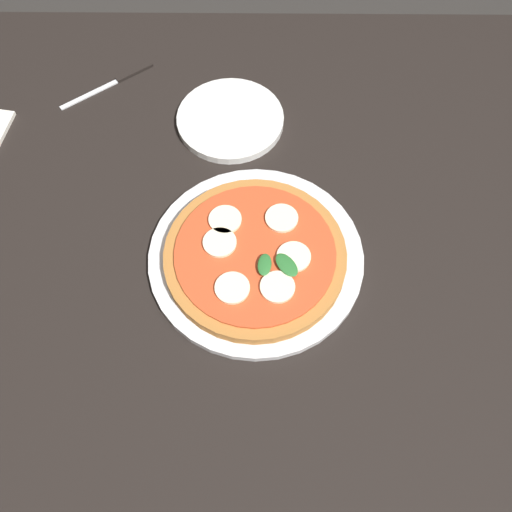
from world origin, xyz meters
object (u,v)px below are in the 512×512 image
Objects in this scene: dining_table at (227,292)px; pizza at (255,256)px; serving_tray at (256,257)px; plate_white at (231,120)px; knife at (119,80)px.

dining_table is 4.94× the size of pizza.
plate_white is at bearing -80.57° from serving_tray.
serving_tray is at bearing 124.31° from knife.
serving_tray reaches higher than dining_table.
serving_tray is 0.02m from pizza.
plate_white reaches higher than dining_table.
dining_table is at bearing 10.65° from pizza.
pizza is 0.45m from knife.
knife is (0.25, -0.37, -0.00)m from serving_tray.
knife is at bearing -61.91° from dining_table.
serving_tray is at bearing -99.68° from pizza.
dining_table is 0.10m from serving_tray.
knife is (0.21, -0.39, 0.08)m from dining_table.
pizza is 1.72× the size of knife.
knife is at bearing -55.69° from serving_tray.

